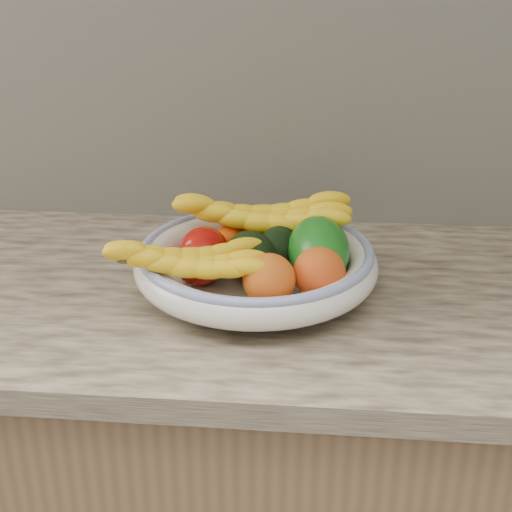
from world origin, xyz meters
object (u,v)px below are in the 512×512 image
object	(u,v)px
banana_bunch_back	(261,221)
green_mango	(318,250)
fruit_bowl	(256,263)
banana_bunch_front	(186,265)

from	to	relation	value
banana_bunch_back	green_mango	bearing A→B (deg)	-41.10
green_mango	banana_bunch_back	world-z (taller)	green_mango
fruit_bowl	green_mango	xyz separation A→B (m)	(0.10, -0.00, 0.03)
banana_bunch_back	banana_bunch_front	size ratio (longest dim) A/B	1.25
fruit_bowl	green_mango	distance (m)	0.10
green_mango	banana_bunch_front	distance (m)	0.21
fruit_bowl	green_mango	size ratio (longest dim) A/B	2.67
green_mango	banana_bunch_front	xyz separation A→B (m)	(-0.19, -0.09, 0.01)
fruit_bowl	banana_bunch_front	distance (m)	0.14
fruit_bowl	banana_bunch_back	bearing A→B (deg)	89.40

